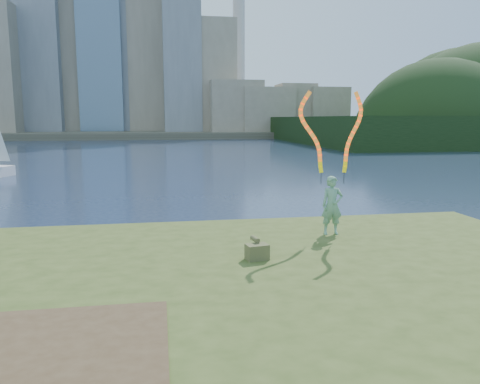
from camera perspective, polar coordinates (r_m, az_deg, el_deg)
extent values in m
plane|color=#1B2843|center=(9.64, -5.31, -13.65)|extent=(320.00, 320.00, 0.00)
cube|color=#3A4B1A|center=(7.32, -3.72, -20.03)|extent=(20.00, 18.00, 0.30)
cube|color=#3A4B1A|center=(7.47, -3.99, -17.24)|extent=(17.00, 15.00, 0.30)
cube|color=#3A4B1A|center=(7.55, -4.17, -14.87)|extent=(14.00, 12.00, 0.30)
cube|color=#47331E|center=(6.56, -23.61, -17.94)|extent=(3.20, 3.00, 0.02)
cube|color=#484334|center=(103.93, -9.39, 7.10)|extent=(320.00, 40.00, 1.20)
cylinder|color=silver|center=(115.51, -0.14, 22.19)|extent=(2.80, 2.80, 58.00)
imported|color=#196D3C|center=(11.97, 11.17, -1.61)|extent=(0.56, 0.39, 1.48)
cylinder|color=black|center=(11.88, 9.85, 1.67)|extent=(0.02, 0.02, 0.30)
cylinder|color=black|center=(12.06, 12.56, 1.69)|extent=(0.02, 0.02, 0.30)
cube|color=#4B5429|center=(9.77, 2.10, -7.31)|extent=(0.50, 0.38, 0.32)
cylinder|color=#4B5429|center=(9.92, 1.85, -5.78)|extent=(0.16, 0.32, 0.11)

